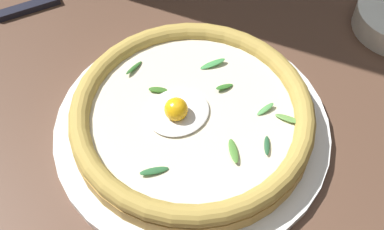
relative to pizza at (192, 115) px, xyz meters
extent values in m
cube|color=brown|center=(-0.04, 0.03, -0.05)|extent=(2.40, 2.40, 0.03)
cylinder|color=white|center=(0.00, 0.00, -0.03)|extent=(0.33, 0.33, 0.01)
cylinder|color=#BE9344|center=(0.00, 0.00, -0.01)|extent=(0.28, 0.28, 0.02)
torus|color=#B89845|center=(0.00, 0.00, 0.01)|extent=(0.28, 0.28, 0.02)
cylinder|color=#F2E5C1|center=(0.00, 0.00, 0.00)|extent=(0.24, 0.24, 0.00)
ellipsoid|color=white|center=(0.01, -0.01, 0.01)|extent=(0.08, 0.07, 0.01)
sphere|color=#FDB113|center=(0.02, -0.01, 0.02)|extent=(0.03, 0.03, 0.03)
ellipsoid|color=#275A35|center=(-0.04, 0.09, 0.01)|extent=(0.02, 0.02, 0.00)
ellipsoid|color=#4D9449|center=(-0.07, 0.05, 0.01)|extent=(0.02, 0.01, 0.01)
ellipsoid|color=#2E6B38|center=(0.08, 0.04, 0.01)|extent=(0.03, 0.02, 0.01)
ellipsoid|color=#3B8D43|center=(-0.06, -0.04, 0.01)|extent=(0.03, 0.02, 0.01)
ellipsoid|color=#337328|center=(-0.05, -0.01, 0.01)|extent=(0.02, 0.01, 0.01)
ellipsoid|color=#609544|center=(-0.08, 0.07, 0.01)|extent=(0.02, 0.03, 0.01)
ellipsoid|color=#397123|center=(0.01, -0.05, 0.01)|extent=(0.02, 0.02, 0.01)
ellipsoid|color=#518D38|center=(0.00, 0.07, 0.01)|extent=(0.02, 0.03, 0.01)
ellipsoid|color=#2D6126|center=(0.02, -0.10, 0.01)|extent=(0.03, 0.02, 0.01)
cube|color=black|center=(0.06, -0.32, -0.03)|extent=(0.09, 0.03, 0.01)
camera|label=1|loc=(0.20, 0.27, 0.46)|focal=45.87mm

